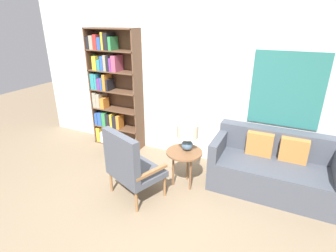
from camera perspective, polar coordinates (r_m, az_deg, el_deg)
name	(u,v)px	position (r m, az deg, el deg)	size (l,w,h in m)	color
ground_plane	(131,232)	(3.29, -8.09, -21.85)	(14.00, 14.00, 0.00)	#847056
wall_back	(197,81)	(4.28, 6.31, 9.68)	(6.40, 0.08, 2.70)	silver
bookshelf	(110,89)	(4.93, -12.49, 7.78)	(0.97, 0.30, 2.14)	brown
armchair	(129,163)	(3.49, -8.57, -8.07)	(0.83, 0.77, 0.98)	olive
couch	(272,168)	(4.03, 21.78, -8.54)	(1.65, 0.81, 0.81)	#474C56
side_table	(184,155)	(3.74, 3.53, -6.39)	(0.51, 0.51, 0.55)	brown
table_lamp	(187,133)	(3.65, 4.27, -1.61)	(0.30, 0.30, 0.39)	slate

